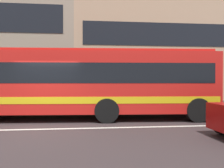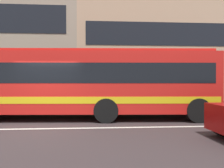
% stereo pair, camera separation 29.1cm
% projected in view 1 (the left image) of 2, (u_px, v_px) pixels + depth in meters
% --- Properties ---
extents(ground_plane, '(160.00, 160.00, 0.00)m').
position_uv_depth(ground_plane, '(40.00, 129.00, 7.53)').
color(ground_plane, '#382D2F').
extents(lane_centre_line, '(60.00, 0.16, 0.01)m').
position_uv_depth(lane_centre_line, '(40.00, 129.00, 7.53)').
color(lane_centre_line, silver).
rests_on(lane_centre_line, ground_plane).
extents(apartment_block_right, '(18.01, 11.02, 9.81)m').
position_uv_depth(apartment_block_right, '(160.00, 52.00, 23.80)').
color(apartment_block_right, tan).
rests_on(apartment_block_right, ground_plane).
extents(transit_bus, '(10.99, 3.08, 3.05)m').
position_uv_depth(transit_bus, '(92.00, 81.00, 9.77)').
color(transit_bus, red).
rests_on(transit_bus, ground_plane).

